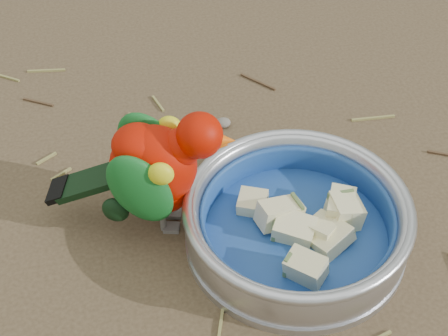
{
  "coord_description": "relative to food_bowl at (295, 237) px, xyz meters",
  "views": [
    {
      "loc": [
        -0.15,
        -0.39,
        0.58
      ],
      "look_at": [
        -0.05,
        0.12,
        0.08
      ],
      "focal_mm": 55.0,
      "sensor_mm": 36.0,
      "label": 1
    }
  ],
  "objects": [
    {
      "name": "ground",
      "position": [
        -0.02,
        -0.07,
        -0.01
      ],
      "size": [
        60.0,
        60.0,
        0.0
      ],
      "primitive_type": "plane",
      "color": "brown"
    },
    {
      "name": "food_bowl",
      "position": [
        0.0,
        0.0,
        0.0
      ],
      "size": [
        0.24,
        0.24,
        0.02
      ],
      "primitive_type": "cylinder",
      "color": "#B2B2BA",
      "rests_on": "ground"
    },
    {
      "name": "bowl_wall",
      "position": [
        0.0,
        0.0,
        0.03
      ],
      "size": [
        0.24,
        0.24,
        0.04
      ],
      "primitive_type": null,
      "color": "#B2B2BA",
      "rests_on": "food_bowl"
    },
    {
      "name": "fruit_wedges",
      "position": [
        0.0,
        0.0,
        0.02
      ],
      "size": [
        0.14,
        0.14,
        0.03
      ],
      "primitive_type": null,
      "color": "beige",
      "rests_on": "food_bowl"
    },
    {
      "name": "lory_parrot",
      "position": [
        -0.14,
        0.06,
        0.07
      ],
      "size": [
        0.2,
        0.13,
        0.15
      ],
      "primitive_type": null,
      "rotation": [
        0.0,
        0.0,
        -1.82
      ],
      "color": "#AC0F00",
      "rests_on": "ground"
    },
    {
      "name": "ground_debris",
      "position": [
        -0.05,
        -0.01,
        -0.01
      ],
      "size": [
        0.9,
        0.8,
        0.01
      ],
      "primitive_type": null,
      "color": "olive",
      "rests_on": "ground"
    }
  ]
}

